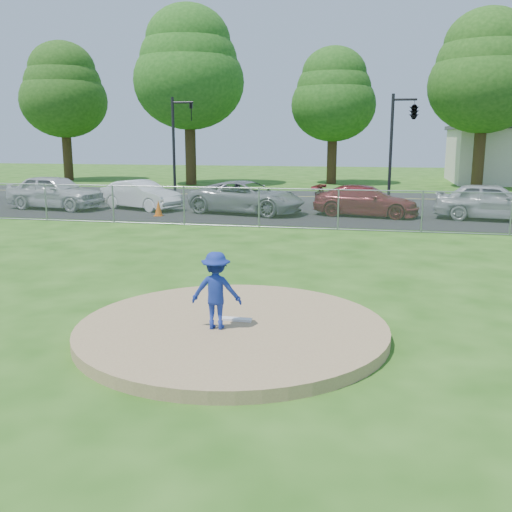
{
  "coord_description": "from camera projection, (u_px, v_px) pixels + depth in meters",
  "views": [
    {
      "loc": [
        2.36,
        -9.18,
        3.38
      ],
      "look_at": [
        0.0,
        2.0,
        1.0
      ],
      "focal_mm": 40.0,
      "sensor_mm": 36.0,
      "label": 1
    }
  ],
  "objects": [
    {
      "name": "parked_car_gray",
      "position": [
        247.0,
        197.0,
        25.74
      ],
      "size": [
        5.63,
        3.5,
        1.45
      ],
      "primitive_type": "imported",
      "rotation": [
        0.0,
        0.0,
        1.35
      ],
      "color": "gray",
      "rests_on": "parking_lot"
    },
    {
      "name": "traffic_cone",
      "position": [
        158.0,
        208.0,
        24.92
      ],
      "size": [
        0.35,
        0.35,
        0.68
      ],
      "primitive_type": "cone",
      "color": "#E0590B",
      "rests_on": "parking_lot"
    },
    {
      "name": "traffic_signal_left",
      "position": [
        177.0,
        138.0,
        32.12
      ],
      "size": [
        1.28,
        0.2,
        5.6
      ],
      "color": "black",
      "rests_on": "ground"
    },
    {
      "name": "parking_lot",
      "position": [
        322.0,
        214.0,
        25.76
      ],
      "size": [
        50.0,
        8.0,
        0.01
      ],
      "primitive_type": "cube",
      "color": "black",
      "rests_on": "ground"
    },
    {
      "name": "parked_car_white",
      "position": [
        141.0,
        195.0,
        27.22
      ],
      "size": [
        4.39,
        2.9,
        1.37
      ],
      "primitive_type": "imported",
      "rotation": [
        0.0,
        0.0,
        1.19
      ],
      "color": "white",
      "rests_on": "parking_lot"
    },
    {
      "name": "pitcher",
      "position": [
        216.0,
        290.0,
        9.58
      ],
      "size": [
        0.89,
        0.56,
        1.32
      ],
      "primitive_type": "imported",
      "rotation": [
        0.0,
        0.0,
        3.23
      ],
      "color": "navy",
      "rests_on": "pitchers_mound"
    },
    {
      "name": "pitchers_mound",
      "position": [
        232.0,
        329.0,
        9.94
      ],
      "size": [
        5.4,
        5.4,
        0.2
      ],
      "primitive_type": "cylinder",
      "color": "#967A52",
      "rests_on": "ground"
    },
    {
      "name": "traffic_signal_center",
      "position": [
        412.0,
        113.0,
        29.29
      ],
      "size": [
        1.42,
        2.48,
        5.6
      ],
      "color": "black",
      "rests_on": "ground"
    },
    {
      "name": "tree_far_left",
      "position": [
        63.0,
        90.0,
        44.59
      ],
      "size": [
        6.72,
        6.72,
        10.74
      ],
      "color": "#322312",
      "rests_on": "ground"
    },
    {
      "name": "chain_link_fence",
      "position": [
        311.0,
        209.0,
        21.3
      ],
      "size": [
        40.0,
        0.06,
        1.5
      ],
      "primitive_type": "cube",
      "color": "gray",
      "rests_on": "ground"
    },
    {
      "name": "parked_car_darkred",
      "position": [
        366.0,
        201.0,
        24.9
      ],
      "size": [
        4.81,
        2.57,
        1.33
      ],
      "primitive_type": "imported",
      "rotation": [
        0.0,
        0.0,
        1.41
      ],
      "color": "maroon",
      "rests_on": "parking_lot"
    },
    {
      "name": "tree_right",
      "position": [
        485.0,
        71.0,
        37.23
      ],
      "size": [
        7.28,
        7.28,
        11.63
      ],
      "color": "#372614",
      "rests_on": "ground"
    },
    {
      "name": "pitching_rubber",
      "position": [
        235.0,
        319.0,
        10.11
      ],
      "size": [
        0.6,
        0.15,
        0.04
      ],
      "primitive_type": "cube",
      "color": "white",
      "rests_on": "pitchers_mound"
    },
    {
      "name": "tree_left",
      "position": [
        189.0,
        67.0,
        40.2
      ],
      "size": [
        7.84,
        7.84,
        12.53
      ],
      "color": "#322412",
      "rests_on": "ground"
    },
    {
      "name": "street",
      "position": [
        335.0,
        197.0,
        32.95
      ],
      "size": [
        60.0,
        7.0,
        0.01
      ],
      "primitive_type": "cube",
      "color": "black",
      "rests_on": "ground"
    },
    {
      "name": "parked_car_pearl",
      "position": [
        492.0,
        201.0,
        23.64
      ],
      "size": [
        4.79,
        2.6,
        1.55
      ],
      "primitive_type": "imported",
      "rotation": [
        0.0,
        0.0,
        1.39
      ],
      "color": "#AFB1B3",
      "rests_on": "parking_lot"
    },
    {
      "name": "tree_center",
      "position": [
        334.0,
        94.0,
        41.41
      ],
      "size": [
        6.16,
        6.16,
        9.84
      ],
      "color": "#352213",
      "rests_on": "ground"
    },
    {
      "name": "parked_car_silver",
      "position": [
        55.0,
        192.0,
        27.33
      ],
      "size": [
        5.05,
        2.65,
        1.64
      ],
      "primitive_type": "imported",
      "rotation": [
        0.0,
        0.0,
        1.42
      ],
      "color": "silver",
      "rests_on": "parking_lot"
    },
    {
      "name": "ground",
      "position": [
        304.0,
        238.0,
        19.54
      ],
      "size": [
        120.0,
        120.0,
        0.0
      ],
      "primitive_type": "plane",
      "color": "#205011",
      "rests_on": "ground"
    }
  ]
}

